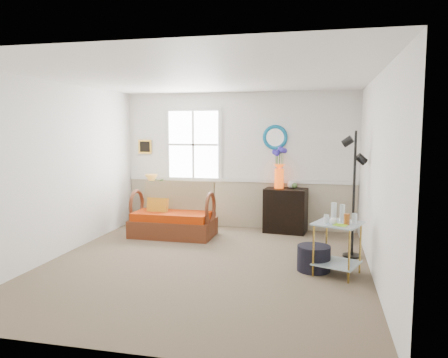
% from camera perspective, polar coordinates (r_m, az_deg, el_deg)
% --- Properties ---
extents(floor, '(4.50, 5.00, 0.01)m').
position_cam_1_polar(floor, '(6.27, -2.53, -11.16)').
color(floor, brown).
rests_on(floor, ground).
extents(ceiling, '(4.50, 5.00, 0.01)m').
position_cam_1_polar(ceiling, '(6.01, -2.66, 13.18)').
color(ceiling, white).
rests_on(ceiling, walls).
extents(walls, '(4.51, 5.01, 2.60)m').
position_cam_1_polar(walls, '(6.00, -2.59, 0.75)').
color(walls, white).
rests_on(walls, floor).
extents(wainscot, '(4.46, 0.02, 0.90)m').
position_cam_1_polar(wainscot, '(8.51, 1.88, -3.30)').
color(wainscot, tan).
rests_on(wainscot, walls).
extents(chair_rail, '(4.46, 0.04, 0.06)m').
position_cam_1_polar(chair_rail, '(8.44, 1.88, -0.16)').
color(chair_rail, silver).
rests_on(chair_rail, walls).
extents(window, '(1.14, 0.06, 1.44)m').
position_cam_1_polar(window, '(8.60, -4.02, 4.50)').
color(window, white).
rests_on(window, walls).
extents(picture, '(0.28, 0.03, 0.28)m').
position_cam_1_polar(picture, '(8.96, -10.27, 4.17)').
color(picture, gold).
rests_on(picture, walls).
extents(mirror, '(0.47, 0.07, 0.47)m').
position_cam_1_polar(mirror, '(8.28, 6.70, 5.43)').
color(mirror, '#1B95C0').
rests_on(mirror, walls).
extents(loveseat, '(1.45, 0.83, 0.94)m').
position_cam_1_polar(loveseat, '(7.84, -6.67, -4.03)').
color(loveseat, '#522312').
rests_on(loveseat, floor).
extents(throw_pillow, '(0.38, 0.12, 0.38)m').
position_cam_1_polar(throw_pillow, '(7.88, -8.69, -3.82)').
color(throw_pillow, '#C76600').
rests_on(throw_pillow, loveseat).
extents(lamp_stand, '(0.33, 0.33, 0.55)m').
position_cam_1_polar(lamp_stand, '(8.79, -9.36, -4.21)').
color(lamp_stand, black).
rests_on(lamp_stand, floor).
extents(table_lamp, '(0.31, 0.31, 0.46)m').
position_cam_1_polar(table_lamp, '(8.75, -9.44, -0.92)').
color(table_lamp, orange).
rests_on(table_lamp, lamp_stand).
extents(potted_plant, '(0.40, 0.44, 0.31)m').
position_cam_1_polar(potted_plant, '(8.68, -8.65, -1.46)').
color(potted_plant, '#4D723A').
rests_on(potted_plant, lamp_stand).
extents(cabinet, '(0.81, 0.57, 0.81)m').
position_cam_1_polar(cabinet, '(8.18, 8.05, -4.06)').
color(cabinet, black).
rests_on(cabinet, floor).
extents(flower_vase, '(0.27, 0.27, 0.75)m').
position_cam_1_polar(flower_vase, '(8.12, 7.22, 1.43)').
color(flower_vase, '#E4480C').
rests_on(flower_vase, cabinet).
extents(side_table, '(0.71, 0.71, 0.70)m').
position_cam_1_polar(side_table, '(5.95, 14.56, -8.82)').
color(side_table, '#A68434').
rests_on(side_table, floor).
extents(tabletop_items, '(0.51, 0.51, 0.24)m').
position_cam_1_polar(tabletop_items, '(5.84, 14.96, -4.41)').
color(tabletop_items, silver).
rests_on(tabletop_items, side_table).
extents(floor_lamp, '(0.32, 0.32, 1.88)m').
position_cam_1_polar(floor_lamp, '(6.72, 16.60, -1.97)').
color(floor_lamp, black).
rests_on(floor_lamp, floor).
extents(ottoman, '(0.48, 0.48, 0.34)m').
position_cam_1_polar(ottoman, '(6.10, 11.64, -10.10)').
color(ottoman, black).
rests_on(ottoman, floor).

